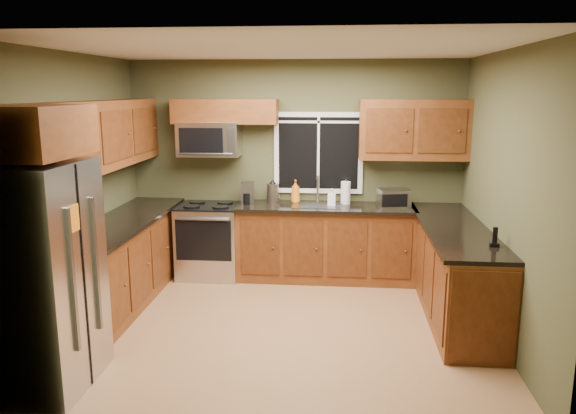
% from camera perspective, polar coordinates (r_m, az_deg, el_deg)
% --- Properties ---
extents(floor, '(4.20, 4.20, 0.00)m').
position_cam_1_polar(floor, '(5.78, -0.83, -11.94)').
color(floor, '#966842').
rests_on(floor, ground).
extents(ceiling, '(4.20, 4.20, 0.00)m').
position_cam_1_polar(ceiling, '(5.31, -0.92, 15.82)').
color(ceiling, white).
rests_on(ceiling, back_wall).
extents(back_wall, '(4.20, 0.00, 4.20)m').
position_cam_1_polar(back_wall, '(7.15, 0.69, 3.94)').
color(back_wall, '#454528').
rests_on(back_wall, ground).
extents(front_wall, '(4.20, 0.00, 4.20)m').
position_cam_1_polar(front_wall, '(3.64, -3.95, -3.78)').
color(front_wall, '#454528').
rests_on(front_wall, ground).
extents(left_wall, '(0.00, 3.60, 3.60)m').
position_cam_1_polar(left_wall, '(5.98, -21.31, 1.59)').
color(left_wall, '#454528').
rests_on(left_wall, ground).
extents(right_wall, '(0.00, 3.60, 3.60)m').
position_cam_1_polar(right_wall, '(5.57, 21.16, 0.88)').
color(right_wall, '#454528').
rests_on(right_wall, ground).
extents(window, '(1.12, 0.03, 1.02)m').
position_cam_1_polar(window, '(7.09, 3.11, 5.51)').
color(window, white).
rests_on(window, back_wall).
extents(base_cabinets_left, '(0.60, 2.65, 0.90)m').
position_cam_1_polar(base_cabinets_left, '(6.49, -16.47, -5.53)').
color(base_cabinets_left, brown).
rests_on(base_cabinets_left, ground).
extents(countertop_left, '(0.65, 2.65, 0.04)m').
position_cam_1_polar(countertop_left, '(6.36, -16.50, -1.49)').
color(countertop_left, black).
rests_on(countertop_left, base_cabinets_left).
extents(base_cabinets_back, '(2.17, 0.60, 0.90)m').
position_cam_1_polar(base_cabinets_back, '(7.02, 3.85, -3.74)').
color(base_cabinets_back, brown).
rests_on(base_cabinets_back, ground).
extents(countertop_back, '(2.17, 0.65, 0.04)m').
position_cam_1_polar(countertop_back, '(6.88, 3.90, -0.03)').
color(countertop_back, black).
rests_on(countertop_back, base_cabinets_back).
extents(base_cabinets_peninsula, '(0.60, 2.52, 0.90)m').
position_cam_1_polar(base_cabinets_peninsula, '(6.22, 16.54, -6.27)').
color(base_cabinets_peninsula, brown).
rests_on(base_cabinets_peninsula, ground).
extents(countertop_peninsula, '(0.65, 2.50, 0.04)m').
position_cam_1_polar(countertop_peninsula, '(6.10, 16.55, -2.04)').
color(countertop_peninsula, black).
rests_on(countertop_peninsula, base_cabinets_peninsula).
extents(upper_cabinets_left, '(0.33, 2.65, 0.72)m').
position_cam_1_polar(upper_cabinets_left, '(6.28, -18.37, 6.93)').
color(upper_cabinets_left, brown).
rests_on(upper_cabinets_left, left_wall).
extents(upper_cabinets_back_left, '(1.30, 0.33, 0.30)m').
position_cam_1_polar(upper_cabinets_back_left, '(7.05, -6.41, 9.63)').
color(upper_cabinets_back_left, brown).
rests_on(upper_cabinets_back_left, back_wall).
extents(upper_cabinets_back_right, '(1.30, 0.33, 0.72)m').
position_cam_1_polar(upper_cabinets_back_right, '(6.97, 12.66, 7.67)').
color(upper_cabinets_back_right, brown).
rests_on(upper_cabinets_back_right, back_wall).
extents(upper_cabinet_over_fridge, '(0.72, 0.90, 0.38)m').
position_cam_1_polar(upper_cabinet_over_fridge, '(4.60, -25.09, 6.99)').
color(upper_cabinet_over_fridge, brown).
rests_on(upper_cabinet_over_fridge, left_wall).
extents(refrigerator, '(0.74, 0.90, 1.80)m').
position_cam_1_polar(refrigerator, '(4.81, -23.91, -6.52)').
color(refrigerator, '#B7B7BC').
rests_on(refrigerator, ground).
extents(range, '(0.76, 0.69, 0.94)m').
position_cam_1_polar(range, '(7.17, -7.96, -3.34)').
color(range, '#B7B7BC').
rests_on(range, ground).
extents(microwave, '(0.76, 0.41, 0.42)m').
position_cam_1_polar(microwave, '(7.08, -8.00, 6.84)').
color(microwave, '#B7B7BC').
rests_on(microwave, back_wall).
extents(sink, '(0.60, 0.42, 0.36)m').
position_cam_1_polar(sink, '(6.90, 2.95, 0.28)').
color(sink, slate).
rests_on(sink, countertop_back).
extents(toaster_oven, '(0.41, 0.34, 0.22)m').
position_cam_1_polar(toaster_oven, '(6.85, 10.69, 0.86)').
color(toaster_oven, '#B7B7BC').
rests_on(toaster_oven, countertop_back).
extents(coffee_maker, '(0.18, 0.23, 0.27)m').
position_cam_1_polar(coffee_maker, '(7.01, -4.15, 1.37)').
color(coffee_maker, slate).
rests_on(coffee_maker, countertop_back).
extents(kettle, '(0.21, 0.21, 0.29)m').
position_cam_1_polar(kettle, '(7.08, -1.56, 1.57)').
color(kettle, '#B7B7BC').
rests_on(kettle, countertop_back).
extents(paper_towel_roll, '(0.15, 0.15, 0.31)m').
position_cam_1_polar(paper_towel_roll, '(6.99, 5.88, 1.46)').
color(paper_towel_roll, white).
rests_on(paper_towel_roll, countertop_back).
extents(soap_bottle_a, '(0.13, 0.13, 0.29)m').
position_cam_1_polar(soap_bottle_a, '(7.02, 0.77, 1.60)').
color(soap_bottle_a, orange).
rests_on(soap_bottle_a, countertop_back).
extents(soap_bottle_b, '(0.10, 0.10, 0.21)m').
position_cam_1_polar(soap_bottle_b, '(6.88, 4.46, 1.02)').
color(soap_bottle_b, white).
rests_on(soap_bottle_b, countertop_back).
extents(soap_bottle_c, '(0.15, 0.15, 0.18)m').
position_cam_1_polar(soap_bottle_c, '(7.11, -1.41, 1.27)').
color(soap_bottle_c, white).
rests_on(soap_bottle_c, countertop_back).
extents(cordless_phone, '(0.09, 0.09, 0.18)m').
position_cam_1_polar(cordless_phone, '(5.41, 20.26, -3.23)').
color(cordless_phone, black).
rests_on(cordless_phone, countertop_peninsula).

